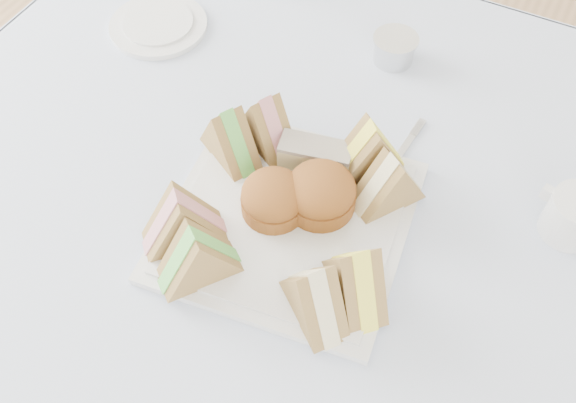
% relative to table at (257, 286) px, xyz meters
% --- Properties ---
extents(floor, '(4.00, 4.00, 0.00)m').
position_rel_table_xyz_m(floor, '(0.00, 0.00, -0.37)').
color(floor, '#9E7751').
rests_on(floor, ground).
extents(table, '(0.90, 0.90, 0.74)m').
position_rel_table_xyz_m(table, '(0.00, 0.00, 0.00)').
color(table, brown).
rests_on(table, floor).
extents(tablecloth, '(1.02, 1.02, 0.01)m').
position_rel_table_xyz_m(tablecloth, '(0.00, 0.00, 0.37)').
color(tablecloth, '#A6AED1').
rests_on(tablecloth, table).
extents(serving_plate, '(0.34, 0.34, 0.01)m').
position_rel_table_xyz_m(serving_plate, '(0.10, -0.07, 0.38)').
color(serving_plate, silver).
rests_on(serving_plate, tablecloth).
extents(sandwich_fl_a, '(0.11, 0.11, 0.09)m').
position_rel_table_xyz_m(sandwich_fl_a, '(-0.00, -0.15, 0.44)').
color(sandwich_fl_a, olive).
rests_on(sandwich_fl_a, serving_plate).
extents(sandwich_fl_b, '(0.10, 0.11, 0.09)m').
position_rel_table_xyz_m(sandwich_fl_b, '(0.04, -0.19, 0.43)').
color(sandwich_fl_b, olive).
rests_on(sandwich_fl_b, serving_plate).
extents(sandwich_fr_a, '(0.11, 0.11, 0.09)m').
position_rel_table_xyz_m(sandwich_fr_a, '(0.22, -0.13, 0.44)').
color(sandwich_fr_a, olive).
rests_on(sandwich_fr_a, serving_plate).
extents(sandwich_fr_b, '(0.11, 0.10, 0.09)m').
position_rel_table_xyz_m(sandwich_fr_b, '(0.19, -0.17, 0.43)').
color(sandwich_fr_b, olive).
rests_on(sandwich_fr_b, serving_plate).
extents(sandwich_bl_a, '(0.11, 0.09, 0.09)m').
position_rel_table_xyz_m(sandwich_bl_a, '(-0.02, -0.01, 0.43)').
color(sandwich_bl_a, olive).
rests_on(sandwich_bl_a, serving_plate).
extents(sandwich_bl_b, '(0.11, 0.09, 0.09)m').
position_rel_table_xyz_m(sandwich_bl_b, '(0.01, 0.04, 0.43)').
color(sandwich_bl_b, olive).
rests_on(sandwich_bl_b, serving_plate).
extents(sandwich_br_a, '(0.09, 0.11, 0.09)m').
position_rel_table_xyz_m(sandwich_br_a, '(0.21, 0.02, 0.43)').
color(sandwich_br_a, olive).
rests_on(sandwich_br_a, serving_plate).
extents(sandwich_br_b, '(0.11, 0.11, 0.09)m').
position_rel_table_xyz_m(sandwich_br_b, '(0.16, 0.06, 0.44)').
color(sandwich_br_b, olive).
rests_on(sandwich_br_b, serving_plate).
extents(scone_left, '(0.10, 0.10, 0.06)m').
position_rel_table_xyz_m(scone_left, '(0.08, -0.06, 0.42)').
color(scone_left, brown).
rests_on(scone_left, serving_plate).
extents(scone_right, '(0.12, 0.12, 0.06)m').
position_rel_table_xyz_m(scone_right, '(0.13, -0.03, 0.42)').
color(scone_right, brown).
rests_on(scone_right, serving_plate).
extents(pastry_slice, '(0.10, 0.06, 0.05)m').
position_rel_table_xyz_m(pastry_slice, '(0.10, 0.03, 0.41)').
color(pastry_slice, tan).
rests_on(pastry_slice, serving_plate).
extents(side_plate, '(0.17, 0.17, 0.01)m').
position_rel_table_xyz_m(side_plate, '(-0.27, 0.19, 0.38)').
color(side_plate, silver).
rests_on(side_plate, tablecloth).
extents(tea_strainer, '(0.09, 0.09, 0.04)m').
position_rel_table_xyz_m(tea_strainer, '(0.11, 0.29, 0.40)').
color(tea_strainer, silver).
rests_on(tea_strainer, tablecloth).
extents(knife, '(0.02, 0.17, 0.00)m').
position_rel_table_xyz_m(knife, '(0.19, 0.02, 0.38)').
color(knife, silver).
rests_on(knife, tablecloth).
extents(fork, '(0.03, 0.18, 0.00)m').
position_rel_table_xyz_m(fork, '(0.19, 0.07, 0.38)').
color(fork, silver).
rests_on(fork, tablecloth).
extents(creamer_jug, '(0.09, 0.09, 0.06)m').
position_rel_table_xyz_m(creamer_jug, '(0.43, 0.09, 0.41)').
color(creamer_jug, silver).
rests_on(creamer_jug, tablecloth).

